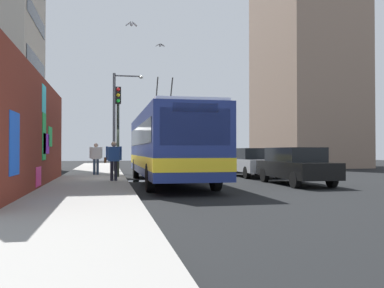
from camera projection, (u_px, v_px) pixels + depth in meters
name	position (u px, v px, depth m)	size (l,w,h in m)	color
ground_plane	(126.00, 181.00, 19.63)	(80.00, 80.00, 0.00)	black
sidewalk_slab	(91.00, 180.00, 19.31)	(48.00, 3.20, 0.15)	gray
graffiti_wall	(37.00, 133.00, 14.77)	(13.39, 0.32, 4.17)	maroon
building_far_right	(304.00, 50.00, 38.21)	(11.03, 6.89, 21.60)	gray
city_bus	(168.00, 144.00, 18.32)	(11.57, 2.66, 4.92)	navy
parked_car_black	(295.00, 165.00, 17.59)	(4.78, 1.77, 1.58)	black
parked_car_silver	(252.00, 162.00, 22.81)	(4.61, 1.92, 1.58)	#B7B7BC
parked_car_dark_gray	(222.00, 159.00, 28.70)	(4.72, 1.92, 1.58)	#38383D
parked_car_champagne	(204.00, 158.00, 34.34)	(4.20, 1.76, 1.58)	#C6B793
pedestrian_at_curb	(114.00, 158.00, 17.81)	(0.23, 0.75, 1.69)	#1E1E2D
pedestrian_midblock	(96.00, 156.00, 22.19)	(0.23, 0.68, 1.70)	#2D3F59
traffic_light	(118.00, 116.00, 20.43)	(0.49, 0.28, 4.48)	#2D382D
street_lamp	(118.00, 114.00, 26.30)	(0.44, 1.95, 6.25)	#4C4C51
flying_pigeons	(148.00, 36.00, 21.63)	(5.63, 2.51, 0.65)	gray
curbside_puddle	(139.00, 181.00, 19.58)	(1.29, 1.29, 0.00)	black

